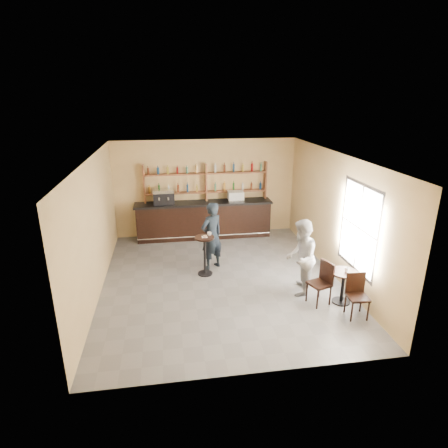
{
  "coord_description": "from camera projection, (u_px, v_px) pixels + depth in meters",
  "views": [
    {
      "loc": [
        -1.26,
        -8.62,
        4.6
      ],
      "look_at": [
        0.2,
        0.8,
        1.25
      ],
      "focal_mm": 30.0,
      "sensor_mm": 36.0,
      "label": 1
    }
  ],
  "objects": [
    {
      "name": "chair_west",
      "position": [
        319.0,
        283.0,
        8.5
      ],
      "size": [
        0.55,
        0.55,
        1.01
      ],
      "primitive_type": null,
      "rotation": [
        0.0,
        0.0,
        -1.24
      ],
      "color": "black",
      "rests_on": "floor"
    },
    {
      "name": "espresso_machine",
      "position": [
        164.0,
        197.0,
        12.0
      ],
      "size": [
        0.67,
        0.43,
        0.47
      ],
      "primitive_type": null,
      "rotation": [
        0.0,
        0.0,
        0.01
      ],
      "color": "black",
      "rests_on": "bar_counter"
    },
    {
      "name": "bar_counter",
      "position": [
        204.0,
        220.0,
        12.46
      ],
      "size": [
        4.49,
        0.88,
        1.22
      ],
      "primitive_type": null,
      "color": "black",
      "rests_on": "floor"
    },
    {
      "name": "pedestal_table",
      "position": [
        205.0,
        256.0,
        9.88
      ],
      "size": [
        0.59,
        0.59,
        1.07
      ],
      "primitive_type": null,
      "rotation": [
        0.0,
        0.0,
        -0.15
      ],
      "color": "black",
      "rests_on": "floor"
    },
    {
      "name": "wall_right",
      "position": [
        336.0,
        216.0,
        9.64
      ],
      "size": [
        0.0,
        7.0,
        7.0
      ],
      "primitive_type": "plane",
      "rotation": [
        1.57,
        0.0,
        -1.57
      ],
      "color": "tan",
      "rests_on": "floor"
    },
    {
      "name": "ceiling",
      "position": [
        221.0,
        157.0,
        8.68
      ],
      "size": [
        7.0,
        7.0,
        0.0
      ],
      "primitive_type": "plane",
      "rotation": [
        3.14,
        0.0,
        0.0
      ],
      "color": "white",
      "rests_on": "wall_back"
    },
    {
      "name": "shelf_unit",
      "position": [
        206.0,
        183.0,
        12.28
      ],
      "size": [
        4.0,
        0.26,
        1.4
      ],
      "primitive_type": null,
      "color": "brown",
      "rests_on": "wall_back"
    },
    {
      "name": "window_frame",
      "position": [
        359.0,
        228.0,
        8.49
      ],
      "size": [
        0.04,
        1.7,
        2.1
      ],
      "primitive_type": null,
      "color": "black",
      "rests_on": "wall_right"
    },
    {
      "name": "donut",
      "position": [
        205.0,
        236.0,
        9.68
      ],
      "size": [
        0.15,
        0.15,
        0.04
      ],
      "primitive_type": "torus",
      "rotation": [
        0.0,
        0.0,
        -0.38
      ],
      "color": "#BA7644",
      "rests_on": "napkin"
    },
    {
      "name": "pastry_case",
      "position": [
        236.0,
        196.0,
        12.36
      ],
      "size": [
        0.54,
        0.44,
        0.32
      ],
      "primitive_type": null,
      "rotation": [
        0.0,
        0.0,
        0.03
      ],
      "color": "silver",
      "rests_on": "bar_counter"
    },
    {
      "name": "floor",
      "position": [
        221.0,
        280.0,
        9.74
      ],
      "size": [
        7.0,
        7.0,
        0.0
      ],
      "primitive_type": "plane",
      "color": "slate",
      "rests_on": "ground"
    },
    {
      "name": "napkin",
      "position": [
        205.0,
        237.0,
        9.7
      ],
      "size": [
        0.15,
        0.15,
        0.0
      ],
      "primitive_type": "cube",
      "rotation": [
        0.0,
        0.0,
        0.03
      ],
      "color": "white",
      "rests_on": "pedestal_table"
    },
    {
      "name": "wall_front",
      "position": [
        253.0,
        292.0,
        5.95
      ],
      "size": [
        7.0,
        0.0,
        7.0
      ],
      "primitive_type": "plane",
      "rotation": [
        -1.57,
        0.0,
        0.0
      ],
      "color": "tan",
      "rests_on": "floor"
    },
    {
      "name": "cup_pedestal",
      "position": [
        209.0,
        234.0,
        9.8
      ],
      "size": [
        0.14,
        0.14,
        0.09
      ],
      "primitive_type": "imported",
      "rotation": [
        0.0,
        0.0,
        -0.29
      ],
      "color": "white",
      "rests_on": "pedestal_table"
    },
    {
      "name": "cup_cafe",
      "position": [
        347.0,
        270.0,
        8.43
      ],
      "size": [
        0.12,
        0.12,
        0.09
      ],
      "primitive_type": "imported",
      "rotation": [
        0.0,
        0.0,
        0.23
      ],
      "color": "white",
      "rests_on": "cafe_table"
    },
    {
      "name": "liquor_bottles",
      "position": [
        206.0,
        178.0,
        12.23
      ],
      "size": [
        3.68,
        0.1,
        1.0
      ],
      "primitive_type": null,
      "color": "#8C5919",
      "rests_on": "shelf_unit"
    },
    {
      "name": "patron_second",
      "position": [
        301.0,
        258.0,
        8.82
      ],
      "size": [
        1.02,
        1.11,
        1.85
      ],
      "primitive_type": "imported",
      "rotation": [
        0.0,
        0.0,
        -2.01
      ],
      "color": "#9A9A9F",
      "rests_on": "floor"
    },
    {
      "name": "man_main",
      "position": [
        212.0,
        236.0,
        10.11
      ],
      "size": [
        0.82,
        0.75,
        1.89
      ],
      "primitive_type": "imported",
      "rotation": [
        0.0,
        0.0,
        3.71
      ],
      "color": "black",
      "rests_on": "floor"
    },
    {
      "name": "chair_south",
      "position": [
        358.0,
        297.0,
        7.99
      ],
      "size": [
        0.45,
        0.45,
        0.97
      ],
      "primitive_type": null,
      "rotation": [
        0.0,
        0.0,
        -0.07
      ],
      "color": "black",
      "rests_on": "floor"
    },
    {
      "name": "wall_back",
      "position": [
        206.0,
        188.0,
        12.48
      ],
      "size": [
        7.0,
        0.0,
        7.0
      ],
      "primitive_type": "plane",
      "rotation": [
        1.57,
        0.0,
        0.0
      ],
      "color": "tan",
      "rests_on": "floor"
    },
    {
      "name": "cafe_table",
      "position": [
        343.0,
        287.0,
        8.57
      ],
      "size": [
        0.66,
        0.66,
        0.79
      ],
      "primitive_type": null,
      "rotation": [
        0.0,
        0.0,
        -0.06
      ],
      "color": "black",
      "rests_on": "floor"
    },
    {
      "name": "window_pane",
      "position": [
        359.0,
        228.0,
        8.49
      ],
      "size": [
        0.0,
        2.0,
        2.0
      ],
      "primitive_type": "plane",
      "rotation": [
        1.57,
        0.0,
        -1.57
      ],
      "color": "white",
      "rests_on": "wall_right"
    },
    {
      "name": "wall_left",
      "position": [
        95.0,
        228.0,
        8.78
      ],
      "size": [
        0.0,
        7.0,
        7.0
      ],
      "primitive_type": "plane",
      "rotation": [
        1.57,
        0.0,
        1.57
      ],
      "color": "tan",
      "rests_on": "floor"
    }
  ]
}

